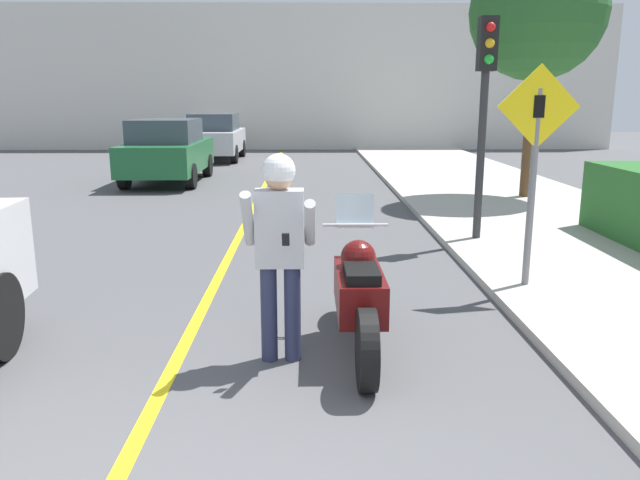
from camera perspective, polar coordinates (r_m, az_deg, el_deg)
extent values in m
cube|color=yellow|center=(8.79, -8.49, -1.81)|extent=(0.12, 36.00, 0.01)
cube|color=beige|center=(28.46, -2.22, 14.56)|extent=(28.00, 1.20, 6.17)
cylinder|color=black|center=(4.85, 4.31, -9.99)|extent=(0.14, 0.64, 0.64)
cylinder|color=black|center=(6.32, 3.00, -4.50)|extent=(0.14, 0.64, 0.64)
cube|color=#510C0C|center=(5.51, 3.60, -4.63)|extent=(0.40, 1.08, 0.36)
sphere|color=#510C0C|center=(5.58, 3.52, -1.63)|extent=(0.32, 0.32, 0.32)
cube|color=black|center=(5.21, 3.85, -3.12)|extent=(0.28, 0.48, 0.10)
cylinder|color=silver|center=(5.91, 3.25, 1.39)|extent=(0.62, 0.03, 0.03)
cube|color=silver|center=(5.95, 3.22, 2.65)|extent=(0.36, 0.12, 0.31)
cylinder|color=#282D4C|center=(5.34, -4.68, -6.70)|extent=(0.14, 0.14, 0.84)
cylinder|color=#282D4C|center=(5.34, -2.52, -6.71)|extent=(0.14, 0.14, 0.84)
cube|color=#B7B7BC|center=(5.14, -3.72, 1.08)|extent=(0.40, 0.22, 0.64)
cylinder|color=#B7B7BC|center=(5.04, -6.63, 1.91)|extent=(0.09, 0.39, 0.50)
cylinder|color=#B7B7BC|center=(5.00, -0.93, 1.53)|extent=(0.09, 0.45, 0.45)
sphere|color=tan|center=(5.07, -3.79, 5.78)|extent=(0.23, 0.23, 0.23)
sphere|color=white|center=(5.07, -3.80, 6.37)|extent=(0.27, 0.27, 0.27)
cube|color=black|center=(4.87, -3.16, 0.05)|extent=(0.06, 0.05, 0.11)
cylinder|color=slate|center=(7.39, 18.81, 4.39)|extent=(0.08, 0.08, 2.20)
cube|color=yellow|center=(7.31, 19.38, 11.44)|extent=(0.91, 0.02, 0.91)
cube|color=black|center=(7.30, 19.42, 11.43)|extent=(0.12, 0.01, 0.24)
cylinder|color=#2D2D30|center=(9.72, 14.60, 9.60)|extent=(0.12, 0.12, 3.25)
cube|color=black|center=(9.72, 15.06, 16.92)|extent=(0.26, 0.22, 0.76)
sphere|color=red|center=(9.63, 15.35, 18.27)|extent=(0.14, 0.14, 0.14)
sphere|color=gold|center=(9.61, 15.27, 16.97)|extent=(0.14, 0.14, 0.14)
sphere|color=green|center=(9.59, 15.19, 15.66)|extent=(0.14, 0.14, 0.14)
cylinder|color=brown|center=(14.36, 18.59, 9.51)|extent=(0.24, 0.24, 2.88)
sphere|color=#285B28|center=(14.45, 19.31, 19.12)|extent=(2.81, 2.81, 2.81)
cylinder|color=black|center=(18.78, -15.28, 6.60)|extent=(0.22, 0.64, 0.64)
cylinder|color=black|center=(18.45, -10.25, 6.74)|extent=(0.22, 0.64, 0.64)
cylinder|color=black|center=(16.29, -17.48, 5.57)|extent=(0.22, 0.64, 0.64)
cylinder|color=black|center=(15.90, -11.72, 5.73)|extent=(0.22, 0.64, 0.64)
cube|color=#1E6033|center=(17.30, -13.71, 7.45)|extent=(1.80, 4.20, 0.76)
cube|color=#38424C|center=(17.09, -13.96, 9.67)|extent=(1.58, 2.18, 0.60)
cylinder|color=black|center=(24.89, -10.97, 8.22)|extent=(0.22, 0.64, 0.64)
cylinder|color=black|center=(24.66, -7.14, 8.32)|extent=(0.22, 0.64, 0.64)
cylinder|color=black|center=(22.34, -12.10, 7.68)|extent=(0.22, 0.64, 0.64)
cylinder|color=black|center=(22.08, -7.84, 7.79)|extent=(0.22, 0.64, 0.64)
cube|color=silver|center=(23.45, -9.54, 8.95)|extent=(1.80, 4.20, 0.76)
cube|color=#38424C|center=(23.25, -9.66, 10.59)|extent=(1.58, 2.18, 0.60)
cylinder|color=black|center=(31.15, -10.20, 9.13)|extent=(0.22, 0.64, 0.64)
cylinder|color=black|center=(30.94, -7.13, 9.20)|extent=(0.22, 0.64, 0.64)
cylinder|color=black|center=(28.59, -11.01, 8.78)|extent=(0.22, 0.64, 0.64)
cylinder|color=black|center=(28.35, -7.67, 8.87)|extent=(0.22, 0.64, 0.64)
cube|color=white|center=(29.72, -9.02, 9.74)|extent=(1.80, 4.20, 0.76)
cube|color=#38424C|center=(29.53, -9.11, 11.04)|extent=(1.58, 2.18, 0.60)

